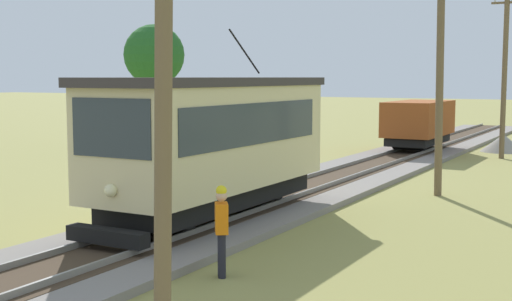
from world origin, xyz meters
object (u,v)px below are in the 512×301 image
object	(u,v)px
utility_pole_mid	(440,68)
second_worker	(124,176)
utility_pole_far	(505,69)
track_worker	(222,227)
red_tram	(214,140)
freight_car	(419,123)
utility_pole_near_tram	(163,96)
tree_left_far	(154,56)
gravel_pile	(503,143)

from	to	relation	value
utility_pole_mid	second_worker	world-z (taller)	utility_pole_mid
second_worker	utility_pole_mid	bearing A→B (deg)	106.19
utility_pole_far	second_worker	distance (m)	20.27
track_worker	second_worker	bearing A→B (deg)	109.06
red_tram	freight_car	bearing A→B (deg)	90.01
freight_car	utility_pole_mid	distance (m)	13.08
utility_pole_near_tram	tree_left_far	world-z (taller)	utility_pole_near_tram
utility_pole_near_tram	utility_pole_far	xyz separation A→B (m)	(0.00, 26.46, 0.64)
freight_car	track_worker	bearing A→B (deg)	-83.16
utility_pole_mid	utility_pole_far	world-z (taller)	utility_pole_far
freight_car	utility_pole_mid	bearing A→B (deg)	-71.51
freight_car	track_worker	distance (m)	23.38
utility_pole_mid	tree_left_far	world-z (taller)	utility_pole_mid
utility_pole_mid	gravel_pile	bearing A→B (deg)	91.67
second_worker	track_worker	bearing A→B (deg)	27.73
utility_pole_near_tram	second_worker	size ratio (longest dim) A/B	3.91
utility_pole_near_tram	track_worker	bearing A→B (deg)	110.11
gravel_pile	red_tram	bearing A→B (deg)	-99.37
gravel_pile	second_worker	bearing A→B (deg)	-107.46
utility_pole_far	utility_pole_mid	bearing A→B (deg)	-90.00
freight_car	utility_pole_far	size ratio (longest dim) A/B	0.63
utility_pole_far	track_worker	distance (m)	23.21
utility_pole_near_tram	track_worker	world-z (taller)	utility_pole_near_tram
freight_car	utility_pole_mid	xyz separation A→B (m)	(4.07, -12.16, 2.55)
red_tram	utility_pole_far	xyz separation A→B (m)	(4.06, 18.86, 2.03)
gravel_pile	second_worker	distance (m)	22.81
track_worker	utility_pole_far	bearing A→B (deg)	51.56
utility_pole_mid	utility_pole_far	bearing A→B (deg)	90.00
freight_car	second_worker	xyz separation A→B (m)	(-3.21, -18.90, -0.57)
utility_pole_near_tram	gravel_pile	world-z (taller)	utility_pole_near_tram
second_worker	freight_car	bearing A→B (deg)	143.78
utility_pole_near_tram	gravel_pile	size ratio (longest dim) A/B	3.02
freight_car	gravel_pile	world-z (taller)	freight_car
second_worker	tree_left_far	bearing A→B (deg)	-172.17
utility_pole_mid	tree_left_far	bearing A→B (deg)	156.05
utility_pole_near_tram	track_worker	xyz separation A→B (m)	(-1.28, 3.51, -2.60)
second_worker	gravel_pile	bearing A→B (deg)	135.97
freight_car	gravel_pile	xyz separation A→B (m)	(3.63, 2.86, -1.11)
red_tram	track_worker	size ratio (longest dim) A/B	4.79
track_worker	red_tram	bearing A→B (deg)	88.93
utility_pole_far	tree_left_far	size ratio (longest dim) A/B	1.25
utility_pole_near_tram	second_worker	xyz separation A→B (m)	(-7.28, 7.82, -2.60)
utility_pole_mid	tree_left_far	xyz separation A→B (m)	(-17.09, 7.59, 0.87)
red_tram	utility_pole_mid	distance (m)	8.27
second_worker	utility_pole_near_tram	bearing A→B (deg)	16.39
utility_pole_near_tram	track_worker	size ratio (longest dim) A/B	3.91
track_worker	utility_pole_mid	bearing A→B (deg)	48.12
track_worker	second_worker	size ratio (longest dim) A/B	1.00
utility_pole_mid	second_worker	bearing A→B (deg)	-137.23
red_tram	utility_pole_far	bearing A→B (deg)	77.84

